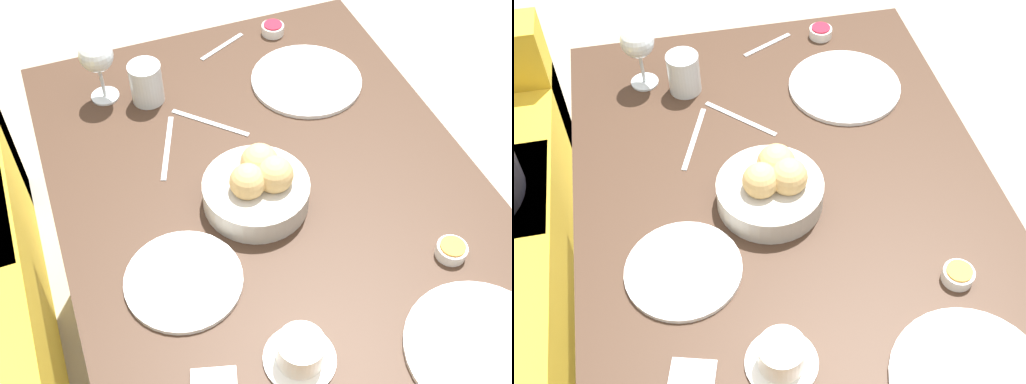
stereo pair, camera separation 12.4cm
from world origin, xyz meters
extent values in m
plane|color=#A89E89|center=(0.00, 0.00, 0.00)|extent=(10.00, 10.00, 0.00)
cube|color=#3D281C|center=(0.00, 0.00, 0.75)|extent=(1.26, 0.85, 0.03)
cube|color=#3D281C|center=(0.58, -0.37, 0.36)|extent=(0.06, 0.06, 0.73)
cube|color=#3D281C|center=(0.58, 0.37, 0.36)|extent=(0.06, 0.06, 0.73)
cylinder|color=#B2ADA3|center=(0.04, 0.04, 0.79)|extent=(0.21, 0.21, 0.05)
sphere|color=tan|center=(0.07, 0.02, 0.84)|extent=(0.07, 0.07, 0.07)
sphere|color=tan|center=(0.03, 0.01, 0.84)|extent=(0.07, 0.07, 0.07)
sphere|color=tan|center=(0.04, 0.06, 0.84)|extent=(0.07, 0.07, 0.07)
cylinder|color=white|center=(-0.39, -0.20, 0.77)|extent=(0.26, 0.26, 0.01)
cylinder|color=white|center=(0.34, -0.20, 0.77)|extent=(0.26, 0.26, 0.01)
cylinder|color=white|center=(-0.08, 0.23, 0.77)|extent=(0.21, 0.21, 0.01)
cylinder|color=silver|center=(0.42, 0.16, 0.81)|extent=(0.07, 0.07, 0.10)
cylinder|color=silver|center=(0.46, 0.25, 0.77)|extent=(0.06, 0.06, 0.00)
cylinder|color=silver|center=(0.46, 0.25, 0.81)|extent=(0.01, 0.01, 0.07)
sphere|color=silver|center=(0.46, 0.25, 0.88)|extent=(0.08, 0.08, 0.08)
cylinder|color=white|center=(-0.30, 0.09, 0.77)|extent=(0.12, 0.12, 0.01)
cylinder|color=white|center=(-0.30, 0.09, 0.80)|extent=(0.08, 0.08, 0.06)
cylinder|color=white|center=(0.55, -0.20, 0.78)|extent=(0.06, 0.06, 0.02)
cylinder|color=#A3192D|center=(0.55, -0.20, 0.79)|extent=(0.05, 0.05, 0.00)
cylinder|color=white|center=(-0.20, -0.25, 0.78)|extent=(0.06, 0.06, 0.02)
cylinder|color=#C67F28|center=(-0.20, -0.25, 0.79)|extent=(0.05, 0.05, 0.00)
cube|color=#B7B7BC|center=(0.25, 0.16, 0.77)|extent=(0.18, 0.08, 0.00)
cube|color=#B7B7BC|center=(0.29, 0.06, 0.77)|extent=(0.14, 0.14, 0.00)
cube|color=#B7B7BC|center=(0.54, -0.06, 0.77)|extent=(0.07, 0.13, 0.00)
camera|label=1|loc=(-0.71, 0.33, 1.74)|focal=45.00mm
camera|label=2|loc=(-0.75, 0.21, 1.74)|focal=45.00mm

